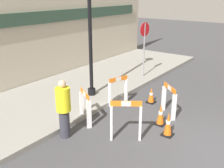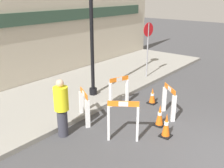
{
  "view_description": "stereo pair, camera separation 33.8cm",
  "coord_description": "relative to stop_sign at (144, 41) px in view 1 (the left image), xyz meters",
  "views": [
    {
      "loc": [
        -6.14,
        -0.59,
        3.81
      ],
      "look_at": [
        0.26,
        4.13,
        1.0
      ],
      "focal_mm": 42.0,
      "sensor_mm": 36.0,
      "label": 1
    },
    {
      "loc": [
        -5.94,
        -0.86,
        3.81
      ],
      "look_at": [
        0.26,
        4.13,
        1.0
      ],
      "focal_mm": 42.0,
      "sensor_mm": 36.0,
      "label": 2
    }
  ],
  "objects": [
    {
      "name": "barricade_2",
      "position": [
        -4.75,
        -0.73,
        -1.21
      ],
      "size": [
        0.52,
        0.75,
        1.03
      ],
      "rotation": [
        0.0,
        0.0,
        10.46
      ],
      "color": "white",
      "rests_on": "ground_plane"
    },
    {
      "name": "storefront_facade",
      "position": [
        -3.94,
        3.44,
        0.99
      ],
      "size": [
        18.0,
        0.22,
        5.5
      ],
      "color": "#BCB29E",
      "rests_on": "ground_plane"
    },
    {
      "name": "barricade_3",
      "position": [
        -4.85,
        -2.26,
        -1.15
      ],
      "size": [
        0.58,
        0.75,
        1.14
      ],
      "rotation": [
        0.0,
        0.0,
        11.61
      ],
      "color": "white",
      "rests_on": "ground_plane"
    },
    {
      "name": "traffic_cone_2",
      "position": [
        -2.2,
        -1.61,
        -1.48
      ],
      "size": [
        0.3,
        0.3,
        0.59
      ],
      "color": "black",
      "rests_on": "ground_plane"
    },
    {
      "name": "stop_sign",
      "position": [
        0.0,
        0.0,
        0.0
      ],
      "size": [
        0.6,
        0.12,
        2.42
      ],
      "rotation": [
        0.0,
        0.0,
        2.98
      ],
      "color": "gray",
      "rests_on": "sidewalk_slab"
    },
    {
      "name": "barricade_1",
      "position": [
        -3.02,
        -0.73,
        -1.22
      ],
      "size": [
        0.76,
        0.38,
        1.02
      ],
      "rotation": [
        0.0,
        0.0,
        9.09
      ],
      "color": "white",
      "rests_on": "ground_plane"
    },
    {
      "name": "traffic_cone_1",
      "position": [
        -3.5,
        -2.63,
        -1.44
      ],
      "size": [
        0.3,
        0.3,
        0.67
      ],
      "color": "black",
      "rests_on": "ground_plane"
    },
    {
      "name": "person_worker",
      "position": [
        -5.71,
        -0.83,
        -0.88
      ],
      "size": [
        0.49,
        0.49,
        1.65
      ],
      "rotation": [
        0.0,
        0.0,
        -0.3
      ],
      "color": "#33333D",
      "rests_on": "ground_plane"
    },
    {
      "name": "barricade_0",
      "position": [
        -2.77,
        -2.54,
        -1.22
      ],
      "size": [
        0.63,
        0.71,
        1.02
      ],
      "rotation": [
        0.0,
        0.0,
        7.15
      ],
      "color": "white",
      "rests_on": "ground_plane"
    },
    {
      "name": "traffic_cone_0",
      "position": [
        -3.96,
        -3.09,
        -1.42
      ],
      "size": [
        0.3,
        0.3,
        0.71
      ],
      "color": "black",
      "rests_on": "ground_plane"
    },
    {
      "name": "sidewalk_slab",
      "position": [
        -3.94,
        1.39,
        -1.69
      ],
      "size": [
        18.0,
        3.94,
        0.15
      ],
      "color": "gray",
      "rests_on": "ground_plane"
    }
  ]
}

